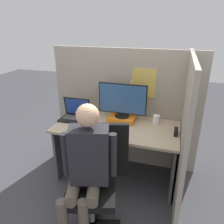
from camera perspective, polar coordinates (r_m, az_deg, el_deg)
The scene contains 13 objects.
ground_plane at distance 2.76m, azimuth -1.08°, elevation -20.90°, with size 12.00×12.00×0.00m, color #3D3D42.
cubicle_panel_back at distance 2.95m, azimuth 3.40°, elevation 0.75°, with size 1.97×0.05×1.60m.
cubicle_panel_right at distance 2.46m, azimuth 18.15°, elevation -5.10°, with size 0.04×1.39×1.60m.
desk at distance 2.71m, azimuth 1.25°, elevation -7.05°, with size 1.47×0.74×0.74m.
paper_box at distance 2.76m, azimuth 2.61°, elevation -1.67°, with size 0.33×0.26×0.06m.
monitor at distance 2.67m, azimuth 2.72°, elevation 3.14°, with size 0.60×0.18×0.42m.
laptop at distance 2.83m, azimuth -9.54°, elevation -0.80°, with size 0.36×0.25×0.26m.
mouse at distance 2.57m, azimuth -5.27°, elevation -3.77°, with size 0.07×0.04×0.04m.
stapler at distance 2.52m, azimuth 16.35°, elevation -4.96°, with size 0.04×0.14×0.06m.
carrot_toy at distance 2.42m, azimuth -3.35°, elevation -5.32°, with size 0.05×0.16×0.05m.
office_chair at distance 2.20m, azimuth -3.82°, elevation -16.55°, with size 0.57×0.62×1.02m.
person at distance 1.96m, azimuth -6.75°, elevation -13.50°, with size 0.46×0.46×1.29m.
coffee_mug at distance 2.72m, azimuth 11.48°, elevation -1.90°, with size 0.08×0.08×0.10m.
Camera 1 is at (0.63, -1.91, 1.89)m, focal length 35.00 mm.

